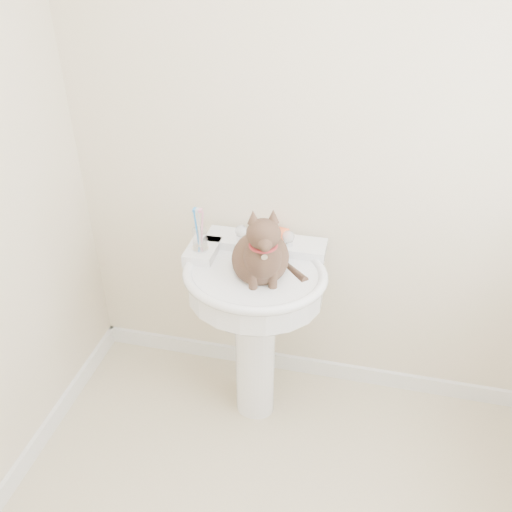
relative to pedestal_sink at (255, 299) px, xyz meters
The scene contains 7 objects.
wall_back 0.71m from the pedestal_sink, 52.59° to the left, with size 2.20×0.00×2.50m, color beige, non-canonical shape.
baseboard_back 0.70m from the pedestal_sink, 51.62° to the left, with size 2.20×0.02×0.09m, color white.
pedestal_sink is the anchor object (origin of this frame).
faucet 0.26m from the pedestal_sink, 89.03° to the left, with size 0.28×0.12×0.14m.
soap_bar 0.30m from the pedestal_sink, 79.41° to the left, with size 0.09×0.06×0.03m, color #EC5D31.
toothbrush_cup 0.34m from the pedestal_sink, 167.33° to the left, with size 0.07×0.07×0.19m.
cat 0.24m from the pedestal_sink, 36.95° to the right, with size 0.25×0.31×0.45m.
Camera 1 is at (0.18, -0.93, 2.01)m, focal length 38.00 mm.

